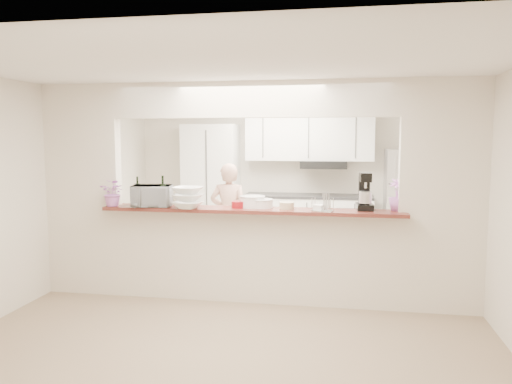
% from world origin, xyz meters
% --- Properties ---
extents(floor, '(6.00, 6.00, 0.00)m').
position_xyz_m(floor, '(0.00, 0.00, 0.00)').
color(floor, '#9E886B').
rests_on(floor, ground).
extents(tile_overlay, '(5.00, 2.90, 0.01)m').
position_xyz_m(tile_overlay, '(0.00, 1.55, 0.01)').
color(tile_overlay, silver).
rests_on(tile_overlay, floor).
extents(partition, '(5.00, 0.15, 2.50)m').
position_xyz_m(partition, '(0.00, 0.00, 1.48)').
color(partition, silver).
rests_on(partition, floor).
extents(bar_counter, '(3.40, 0.38, 1.09)m').
position_xyz_m(bar_counter, '(0.00, -0.00, 0.58)').
color(bar_counter, silver).
rests_on(bar_counter, floor).
extents(kitchen_cabinets, '(3.15, 0.62, 2.25)m').
position_xyz_m(kitchen_cabinets, '(-0.19, 2.72, 0.97)').
color(kitchen_cabinets, white).
rests_on(kitchen_cabinets, floor).
extents(refrigerator, '(0.75, 0.70, 1.70)m').
position_xyz_m(refrigerator, '(2.05, 2.65, 0.85)').
color(refrigerator, '#B7B6BC').
rests_on(refrigerator, floor).
extents(flower_left, '(0.31, 0.28, 0.31)m').
position_xyz_m(flower_left, '(-1.60, -0.15, 1.25)').
color(flower_left, '#C669A2').
rests_on(flower_left, bar_counter).
extents(wine_bottle_a, '(0.07, 0.07, 0.33)m').
position_xyz_m(wine_bottle_a, '(-1.40, 0.07, 1.22)').
color(wine_bottle_a, black).
rests_on(wine_bottle_a, bar_counter).
extents(wine_bottle_b, '(0.07, 0.07, 0.36)m').
position_xyz_m(wine_bottle_b, '(-1.00, -0.15, 1.23)').
color(wine_bottle_b, black).
rests_on(wine_bottle_b, bar_counter).
extents(toaster_oven, '(0.49, 0.38, 0.25)m').
position_xyz_m(toaster_oven, '(-1.15, -0.10, 1.21)').
color(toaster_oven, '#AEAEB3').
rests_on(toaster_oven, bar_counter).
extents(serving_bowls, '(0.37, 0.37, 0.24)m').
position_xyz_m(serving_bowls, '(-0.70, -0.17, 1.21)').
color(serving_bowls, white).
rests_on(serving_bowls, bar_counter).
extents(plate_stack_a, '(0.29, 0.29, 0.13)m').
position_xyz_m(plate_stack_a, '(0.00, 0.03, 1.16)').
color(plate_stack_a, white).
rests_on(plate_stack_a, bar_counter).
extents(plate_stack_b, '(0.28, 0.28, 0.10)m').
position_xyz_m(plate_stack_b, '(0.10, 0.03, 1.14)').
color(plate_stack_b, white).
rests_on(plate_stack_b, bar_counter).
extents(red_bowl, '(0.16, 0.16, 0.07)m').
position_xyz_m(red_bowl, '(-0.15, -0.03, 1.13)').
color(red_bowl, maroon).
rests_on(red_bowl, bar_counter).
extents(tan_bowl, '(0.17, 0.17, 0.08)m').
position_xyz_m(tan_bowl, '(0.40, -0.03, 1.13)').
color(tan_bowl, '#C1B088').
rests_on(tan_bowl, bar_counter).
extents(utensil_caddy, '(0.25, 0.18, 0.21)m').
position_xyz_m(utensil_caddy, '(0.80, -0.15, 1.18)').
color(utensil_caddy, silver).
rests_on(utensil_caddy, bar_counter).
extents(stand_mixer, '(0.19, 0.29, 0.41)m').
position_xyz_m(stand_mixer, '(1.25, 0.06, 1.27)').
color(stand_mixer, black).
rests_on(stand_mixer, bar_counter).
extents(flower_right, '(0.21, 0.21, 0.35)m').
position_xyz_m(flower_right, '(1.60, 0.05, 1.26)').
color(flower_right, '#C472D4').
rests_on(flower_right, bar_counter).
extents(person, '(0.56, 0.38, 1.51)m').
position_xyz_m(person, '(-0.60, 1.43, 0.76)').
color(person, tan).
rests_on(person, floor).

